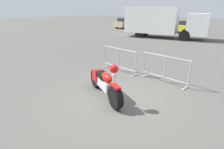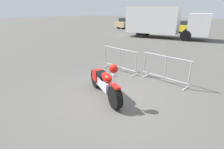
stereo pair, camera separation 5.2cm
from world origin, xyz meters
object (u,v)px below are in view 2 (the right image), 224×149
crowd_barrier_near (120,60)px  parked_car_white (166,25)px  crowd_barrier_far (165,69)px  parked_car_tan (128,23)px  pedestrian (145,25)px  parked_car_green (147,24)px  parked_car_yellow (189,26)px  motorcycle (104,82)px  box_truck (162,21)px

crowd_barrier_near → parked_car_white: bearing=105.5°
parked_car_white → crowd_barrier_near: bearing=-160.9°
crowd_barrier_near → crowd_barrier_far: same height
parked_car_tan → pedestrian: bearing=-124.3°
parked_car_white → pedestrian: (-0.88, -4.20, 0.17)m
parked_car_tan → parked_car_green: size_ratio=1.02×
parked_car_green → parked_car_yellow: size_ratio=1.04×
parked_car_tan → motorcycle: bearing=-144.9°
parked_car_white → parked_car_yellow: size_ratio=1.06×
crowd_barrier_far → box_truck: box_truck is taller
parked_car_tan → parked_car_yellow: (9.06, 0.20, -0.04)m
motorcycle → parked_car_white: size_ratio=0.48×
parked_car_tan → parked_car_white: size_ratio=1.00×
parked_car_yellow → motorcycle: bearing=-168.1°
motorcycle → parked_car_green: 21.98m
parked_car_green → parked_car_white: bearing=-94.5°
box_truck → parked_car_white: (-2.04, 6.41, -0.88)m
parked_car_green → pedestrian: size_ratio=2.57×
parked_car_green → parked_car_tan: bearing=105.2°
box_truck → parked_car_yellow: size_ratio=1.90×
box_truck → parked_car_yellow: bearing=71.1°
crowd_barrier_far → parked_car_tan: bearing=127.2°
crowd_barrier_far → parked_car_tan: parked_car_tan is taller
crowd_barrier_near → parked_car_white: parked_car_white is taller
motorcycle → parked_car_tan: 22.83m
motorcycle → box_truck: (-3.83, 13.25, 1.13)m
parked_car_tan → parked_car_green: 3.08m
crowd_barrier_near → parked_car_green: size_ratio=0.46×
box_truck → parked_car_tan: size_ratio=1.79×
box_truck → parked_car_green: 8.56m
parked_car_yellow → pedestrian: 5.75m
parked_car_white → parked_car_yellow: bearing=-86.1°
box_truck → pedestrian: (-2.92, 2.21, -0.72)m
motorcycle → crowd_barrier_far: size_ratio=1.07×
pedestrian → parked_car_white: bearing=133.5°
crowd_barrier_near → parked_car_tan: (-10.83, 17.11, 0.20)m
crowd_barrier_far → box_truck: size_ratio=0.25×
crowd_barrier_far → parked_car_tan: (-13.01, 17.11, 0.20)m
crowd_barrier_far → parked_car_green: 20.35m
parked_car_yellow → pedestrian: bearing=140.9°
crowd_barrier_far → box_truck: 12.00m
parked_car_green → pedestrian: (2.14, -4.63, 0.19)m
crowd_barrier_near → parked_car_green: (-7.81, 17.73, 0.18)m
box_truck → pedestrian: 3.73m
motorcycle → crowd_barrier_far: (1.09, 2.36, 0.05)m
parked_car_white → parked_car_tan: bearing=95.4°
motorcycle → parked_car_white: 20.52m
parked_car_white → pedestrian: size_ratio=2.64×
parked_car_tan → pedestrian: size_ratio=2.64×
parked_car_white → crowd_barrier_far: bearing=-154.5°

